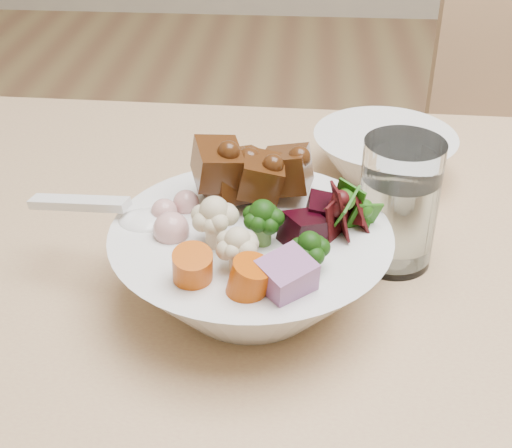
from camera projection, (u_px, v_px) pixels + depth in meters
name	position (u px, v px, depth m)	size (l,w,h in m)	color
food_bowl	(253.00, 259.00, 0.64)	(0.25, 0.25, 0.13)	white
soup_spoon	(129.00, 218.00, 0.64)	(0.15, 0.07, 0.03)	white
water_glass	(398.00, 208.00, 0.68)	(0.07, 0.07, 0.13)	silver
side_bowl	(383.00, 156.00, 0.83)	(0.17, 0.17, 0.06)	white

